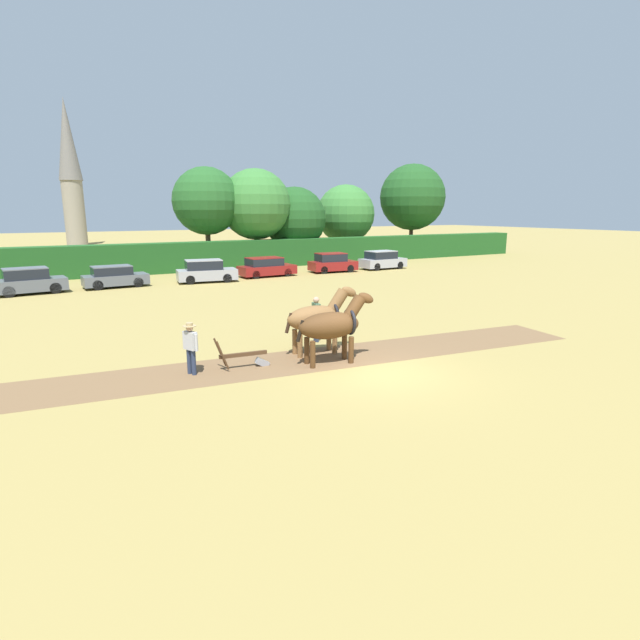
{
  "coord_description": "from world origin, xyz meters",
  "views": [
    {
      "loc": [
        -8.95,
        -12.0,
        4.96
      ],
      "look_at": [
        -0.31,
        3.25,
        1.1
      ],
      "focal_mm": 28.0,
      "sensor_mm": 36.0,
      "label": 1
    }
  ],
  "objects_px": {
    "tree_center_left": "(206,201)",
    "tree_center_right": "(295,219)",
    "parked_car_center_left": "(29,281)",
    "draft_horse_lead_right": "(318,317)",
    "parked_car_right": "(266,267)",
    "tree_center": "(256,204)",
    "tree_right": "(346,214)",
    "draft_horse_lead_left": "(332,325)",
    "church_spire": "(70,170)",
    "tree_far_right": "(412,197)",
    "farmer_at_plow": "(190,345)",
    "parked_car_center": "(114,277)",
    "farmer_beside_team": "(316,315)",
    "parked_car_end_right": "(382,260)",
    "plow": "(248,358)",
    "parked_car_center_right": "(206,271)",
    "parked_car_far_right": "(332,263)"
  },
  "relations": [
    {
      "from": "tree_center_left",
      "to": "tree_center_right",
      "type": "xyz_separation_m",
      "value": [
        8.67,
        0.1,
        -1.57
      ]
    },
    {
      "from": "tree_center_right",
      "to": "parked_car_center_left",
      "type": "distance_m",
      "value": 24.71
    },
    {
      "from": "draft_horse_lead_right",
      "to": "parked_car_right",
      "type": "height_order",
      "value": "draft_horse_lead_right"
    },
    {
      "from": "tree_center",
      "to": "tree_right",
      "type": "distance_m",
      "value": 11.46
    },
    {
      "from": "parked_car_right",
      "to": "draft_horse_lead_left",
      "type": "bearing_deg",
      "value": -110.67
    },
    {
      "from": "tree_center",
      "to": "draft_horse_lead_left",
      "type": "bearing_deg",
      "value": -107.93
    },
    {
      "from": "tree_center_right",
      "to": "church_spire",
      "type": "bearing_deg",
      "value": 114.24
    },
    {
      "from": "tree_far_right",
      "to": "tree_center",
      "type": "bearing_deg",
      "value": -175.93
    },
    {
      "from": "tree_center",
      "to": "farmer_at_plow",
      "type": "height_order",
      "value": "tree_center"
    },
    {
      "from": "parked_car_center",
      "to": "parked_car_right",
      "type": "relative_size",
      "value": 0.93
    },
    {
      "from": "farmer_beside_team",
      "to": "church_spire",
      "type": "bearing_deg",
      "value": 103.85
    },
    {
      "from": "tree_right",
      "to": "parked_car_end_right",
      "type": "distance_m",
      "value": 11.78
    },
    {
      "from": "tree_center",
      "to": "parked_car_center_left",
      "type": "relative_size",
      "value": 2.11
    },
    {
      "from": "plow",
      "to": "parked_car_center_right",
      "type": "relative_size",
      "value": 0.42
    },
    {
      "from": "tree_center_right",
      "to": "parked_car_center_left",
      "type": "height_order",
      "value": "tree_center_right"
    },
    {
      "from": "tree_far_right",
      "to": "parked_car_end_right",
      "type": "distance_m",
      "value": 15.9
    },
    {
      "from": "parked_car_end_right",
      "to": "tree_center_right",
      "type": "bearing_deg",
      "value": 111.32
    },
    {
      "from": "parked_car_end_right",
      "to": "draft_horse_lead_right",
      "type": "bearing_deg",
      "value": -133.15
    },
    {
      "from": "plow",
      "to": "parked_car_far_right",
      "type": "height_order",
      "value": "parked_car_far_right"
    },
    {
      "from": "tree_center_right",
      "to": "farmer_beside_team",
      "type": "distance_m",
      "value": 30.68
    },
    {
      "from": "tree_far_right",
      "to": "tree_right",
      "type": "bearing_deg",
      "value": 173.34
    },
    {
      "from": "tree_far_right",
      "to": "farmer_at_plow",
      "type": "height_order",
      "value": "tree_far_right"
    },
    {
      "from": "tree_center",
      "to": "parked_car_center_right",
      "type": "height_order",
      "value": "tree_center"
    },
    {
      "from": "tree_right",
      "to": "draft_horse_lead_right",
      "type": "xyz_separation_m",
      "value": [
        -20.64,
        -30.78,
        -3.28
      ]
    },
    {
      "from": "tree_center_right",
      "to": "parked_car_end_right",
      "type": "distance_m",
      "value": 10.43
    },
    {
      "from": "draft_horse_lead_left",
      "to": "parked_car_center",
      "type": "xyz_separation_m",
      "value": [
        -3.89,
        21.4,
        -0.61
      ]
    },
    {
      "from": "parked_car_center_right",
      "to": "parked_car_center",
      "type": "bearing_deg",
      "value": -177.67
    },
    {
      "from": "farmer_beside_team",
      "to": "parked_car_center_left",
      "type": "bearing_deg",
      "value": 128.32
    },
    {
      "from": "church_spire",
      "to": "parked_car_center_right",
      "type": "bearing_deg",
      "value": -84.0
    },
    {
      "from": "tree_center",
      "to": "farmer_beside_team",
      "type": "distance_m",
      "value": 28.68
    },
    {
      "from": "tree_center",
      "to": "tree_far_right",
      "type": "bearing_deg",
      "value": 4.07
    },
    {
      "from": "tree_center",
      "to": "parked_car_center_left",
      "type": "height_order",
      "value": "tree_center"
    },
    {
      "from": "parked_car_center_left",
      "to": "parked_car_far_right",
      "type": "bearing_deg",
      "value": -5.57
    },
    {
      "from": "tree_center_left",
      "to": "parked_car_center_left",
      "type": "distance_m",
      "value": 17.44
    },
    {
      "from": "draft_horse_lead_left",
      "to": "farmer_at_plow",
      "type": "height_order",
      "value": "draft_horse_lead_left"
    },
    {
      "from": "tree_center_right",
      "to": "tree_far_right",
      "type": "relative_size",
      "value": 0.72
    },
    {
      "from": "tree_right",
      "to": "parked_car_center_right",
      "type": "distance_m",
      "value": 22.14
    },
    {
      "from": "tree_center_left",
      "to": "tree_far_right",
      "type": "xyz_separation_m",
      "value": [
        23.74,
        0.82,
        0.64
      ]
    },
    {
      "from": "tree_right",
      "to": "tree_far_right",
      "type": "relative_size",
      "value": 0.76
    },
    {
      "from": "parked_car_center",
      "to": "parked_car_center_left",
      "type": "bearing_deg",
      "value": -179.53
    },
    {
      "from": "tree_right",
      "to": "plow",
      "type": "height_order",
      "value": "tree_right"
    },
    {
      "from": "plow",
      "to": "parked_car_center_right",
      "type": "bearing_deg",
      "value": 83.31
    },
    {
      "from": "church_spire",
      "to": "plow",
      "type": "bearing_deg",
      "value": -89.84
    },
    {
      "from": "tree_center_right",
      "to": "tree_center_left",
      "type": "bearing_deg",
      "value": -179.32
    },
    {
      "from": "tree_center_right",
      "to": "church_spire",
      "type": "height_order",
      "value": "church_spire"
    },
    {
      "from": "draft_horse_lead_left",
      "to": "farmer_at_plow",
      "type": "xyz_separation_m",
      "value": [
        -4.38,
        1.13,
        -0.35
      ]
    },
    {
      "from": "church_spire",
      "to": "farmer_beside_team",
      "type": "relative_size",
      "value": 11.59
    },
    {
      "from": "tree_right",
      "to": "tree_far_right",
      "type": "distance_m",
      "value": 8.43
    },
    {
      "from": "draft_horse_lead_right",
      "to": "plow",
      "type": "distance_m",
      "value": 2.96
    },
    {
      "from": "church_spire",
      "to": "parked_car_far_right",
      "type": "height_order",
      "value": "church_spire"
    }
  ]
}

